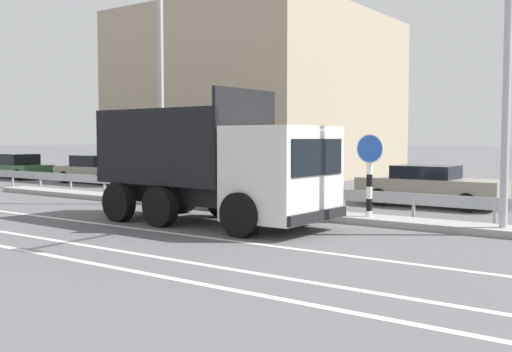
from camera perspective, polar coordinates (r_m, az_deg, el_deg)
name	(u,v)px	position (r m, az deg, el deg)	size (l,w,h in m)	color
ground_plane	(280,230)	(14.92, 2.27, -5.17)	(320.00, 320.00, 0.00)	#565659
lane_strip_0	(163,232)	(14.77, -8.86, -5.28)	(55.94, 0.16, 0.01)	silver
lane_strip_1	(87,246)	(13.28, -15.82, -6.39)	(55.94, 0.16, 0.01)	silver
lane_strip_2	(41,254)	(12.64, -19.77, -6.97)	(55.94, 0.16, 0.01)	silver
median_island	(328,216)	(16.98, 6.87, -3.81)	(30.77, 1.10, 0.18)	gray
median_guardrail	(344,196)	(17.75, 8.36, -1.93)	(55.94, 0.09, 0.78)	#9EA0A5
dump_truck	(237,176)	(15.37, -1.83, 0.02)	(6.77, 2.92, 3.52)	silver
median_road_sign	(369,176)	(16.29, 10.75, 0.03)	(0.78, 0.16, 2.38)	white
street_lamp_1	(157,46)	(20.85, -9.44, 12.09)	(0.71, 2.63, 9.65)	#ADADB2
street_lamp_2	(507,5)	(15.19, 22.80, 14.78)	(0.71, 2.71, 9.49)	#ADADB2
parked_car_0	(21,166)	(36.23, -21.50, 0.88)	(4.19, 2.14, 1.38)	#335B33
parked_car_1	(95,169)	(31.31, -15.09, 0.64)	(4.34, 2.10, 1.41)	gray
parked_car_2	(186,172)	(27.22, -6.66, 0.40)	(4.46, 2.18, 1.49)	gray
parked_car_3	(275,178)	(23.77, 1.80, -0.19)	(3.81, 1.99, 1.38)	#B27A14
parked_car_4	(429,185)	(20.67, 16.16, -0.86)	(4.68, 1.85, 1.37)	gray
background_building_0	(262,97)	(36.82, 0.57, 7.51)	(12.97, 14.37, 9.51)	tan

